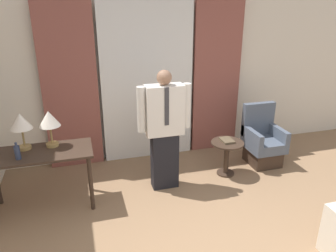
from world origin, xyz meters
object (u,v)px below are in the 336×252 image
at_px(table_lamp_left, 21,123).
at_px(bottle_by_lamp, 17,152).
at_px(book, 227,140).
at_px(side_table, 227,152).
at_px(desk, 40,160).
at_px(armchair, 262,143).
at_px(person, 164,127).
at_px(table_lamp_right, 49,121).

distance_m(table_lamp_left, bottle_by_lamp, 0.37).
xyz_separation_m(bottle_by_lamp, book, (2.76, 0.29, -0.31)).
xyz_separation_m(bottle_by_lamp, side_table, (2.75, 0.26, -0.49)).
bearing_deg(desk, bottle_by_lamp, -147.67).
distance_m(table_lamp_left, armchair, 3.51).
height_order(bottle_by_lamp, book, bottle_by_lamp).
distance_m(armchair, book, 0.75).
relative_size(bottle_by_lamp, side_table, 0.39).
relative_size(person, side_table, 3.17).
bearing_deg(bottle_by_lamp, table_lamp_left, 80.74).
bearing_deg(table_lamp_right, armchair, 3.42).
bearing_deg(armchair, table_lamp_right, -176.58).
bearing_deg(side_table, desk, -177.08).
bearing_deg(table_lamp_left, table_lamp_right, 0.00).
bearing_deg(table_lamp_left, person, -2.72).
relative_size(armchair, side_table, 1.81).
relative_size(person, armchair, 1.75).
distance_m(desk, armchair, 3.29).
relative_size(side_table, book, 2.34).
distance_m(table_lamp_left, table_lamp_right, 0.32).
bearing_deg(side_table, book, 81.72).
bearing_deg(book, bottle_by_lamp, -174.04).
relative_size(table_lamp_left, book, 2.06).
height_order(table_lamp_left, bottle_by_lamp, table_lamp_left).
height_order(table_lamp_left, side_table, table_lamp_left).
relative_size(table_lamp_right, person, 0.28).
bearing_deg(book, person, -173.92).
height_order(desk, table_lamp_left, table_lamp_left).
relative_size(desk, table_lamp_right, 2.75).
bearing_deg(person, side_table, 4.37).
xyz_separation_m(desk, person, (1.58, 0.06, 0.24)).
height_order(person, armchair, person).
relative_size(desk, armchair, 1.34).
relative_size(table_lamp_left, bottle_by_lamp, 2.24).
height_order(armchair, book, armchair).
bearing_deg(armchair, desk, -174.34).
distance_m(desk, side_table, 2.57).
distance_m(bottle_by_lamp, armchair, 3.53).
xyz_separation_m(table_lamp_right, armchair, (3.10, 0.19, -0.76)).
xyz_separation_m(table_lamp_left, table_lamp_right, (0.32, 0.00, 0.00)).
bearing_deg(desk, table_lamp_left, 139.04).
height_order(person, side_table, person).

